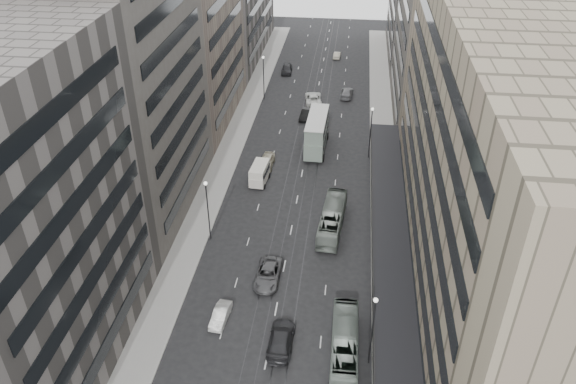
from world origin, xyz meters
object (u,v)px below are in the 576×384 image
at_px(double_decker, 317,132).
at_px(sedan_2, 268,274).
at_px(bus_near, 345,345).
at_px(sedan_1, 221,315).
at_px(panel_van, 260,173).
at_px(bus_far, 332,219).

height_order(double_decker, sedan_2, double_decker).
relative_size(bus_near, sedan_1, 2.60).
distance_m(bus_near, panel_van, 32.86).
bearing_deg(sedan_1, sedan_2, 64.56).
relative_size(sedan_1, sedan_2, 0.70).
height_order(bus_far, double_decker, double_decker).
xyz_separation_m(bus_far, panel_van, (-10.84, 9.80, 0.07)).
bearing_deg(sedan_2, bus_near, -46.31).
height_order(bus_near, panel_van, bus_near).
xyz_separation_m(bus_far, sedan_1, (-10.54, -17.15, -0.85)).
relative_size(bus_near, panel_van, 2.24).
bearing_deg(bus_far, double_decker, -75.60).
bearing_deg(bus_near, panel_van, -67.17).
height_order(panel_van, sedan_1, panel_van).
xyz_separation_m(panel_van, sedan_2, (4.25, -20.28, -0.79)).
height_order(bus_near, bus_far, bus_far).
bearing_deg(panel_van, sedan_1, -84.69).
bearing_deg(double_decker, sedan_1, -98.73).
distance_m(bus_near, sedan_2, 13.26).
distance_m(bus_far, double_decker, 21.10).
height_order(double_decker, sedan_1, double_decker).
bearing_deg(bus_far, bus_near, 100.90).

